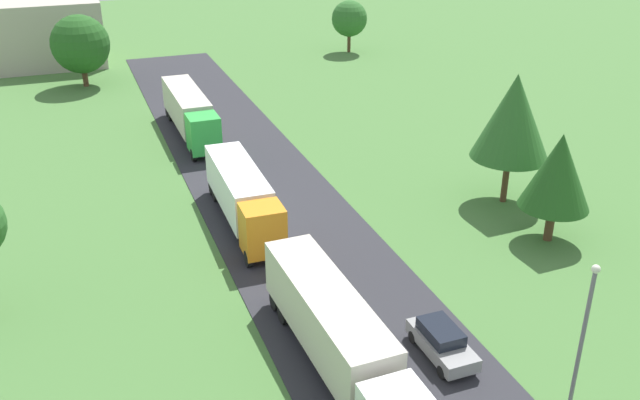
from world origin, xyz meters
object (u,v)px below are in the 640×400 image
at_px(truck_fourth, 190,112).
at_px(tree_lime, 349,19).
at_px(tree_birch, 80,44).
at_px(tree_maple, 513,117).
at_px(lamppost_second, 583,334).
at_px(tree_pine, 558,171).
at_px(truck_third, 243,195).
at_px(distant_building, 48,32).
at_px(car_third, 442,341).
at_px(truck_second, 337,332).

relative_size(truck_fourth, tree_lime, 2.06).
xyz_separation_m(tree_birch, tree_maple, (25.69, -40.51, 1.71)).
xyz_separation_m(lamppost_second, tree_pine, (8.93, 13.32, 0.52)).
height_order(truck_third, tree_lime, tree_lime).
xyz_separation_m(tree_birch, distant_building, (-3.09, 11.45, -0.74)).
relative_size(lamppost_second, tree_pine, 1.04).
height_order(truck_third, car_third, truck_third).
distance_m(lamppost_second, tree_lime, 66.29).
bearing_deg(truck_fourth, tree_lime, 43.83).
xyz_separation_m(truck_fourth, tree_birch, (-7.70, 19.39, 2.36)).
bearing_deg(lamppost_second, tree_birch, 105.17).
distance_m(truck_fourth, distant_building, 32.71).
distance_m(tree_pine, tree_lime, 51.45).
relative_size(truck_fourth, car_third, 3.20).
xyz_separation_m(truck_fourth, car_third, (5.25, -34.93, -1.30)).
relative_size(truck_third, truck_fourth, 0.90).
bearing_deg(tree_pine, tree_birch, 118.44).
relative_size(truck_fourth, tree_maple, 1.46).
bearing_deg(tree_maple, tree_pine, -95.87).
relative_size(truck_fourth, distant_building, 1.11).
distance_m(truck_third, tree_lime, 48.98).
relative_size(tree_maple, tree_pine, 1.29).
distance_m(car_third, tree_lime, 62.17).
bearing_deg(lamppost_second, tree_lime, 75.62).
relative_size(truck_second, car_third, 3.29).
bearing_deg(truck_fourth, tree_maple, -49.57).
bearing_deg(tree_birch, truck_second, -81.62).
relative_size(tree_birch, tree_lime, 1.18).
bearing_deg(tree_pine, tree_maple, 84.13).
height_order(tree_lime, distant_building, distant_building).
bearing_deg(truck_second, truck_third, 90.79).
bearing_deg(truck_second, truck_fourth, 90.30).
bearing_deg(tree_pine, truck_second, -157.41).
relative_size(car_third, distant_building, 0.35).
distance_m(car_third, tree_maple, 19.54).
xyz_separation_m(car_third, tree_maple, (12.75, 13.81, 5.37)).
height_order(truck_fourth, tree_birch, tree_birch).
xyz_separation_m(truck_second, car_third, (5.07, -0.82, -1.26)).
bearing_deg(tree_maple, truck_fourth, 130.43).
height_order(truck_fourth, tree_pine, tree_pine).
bearing_deg(car_third, truck_second, 170.84).
bearing_deg(tree_birch, distant_building, 105.12).
bearing_deg(tree_birch, tree_maple, -57.61).
bearing_deg(truck_second, tree_pine, 22.59).
height_order(truck_third, tree_pine, tree_pine).
bearing_deg(tree_birch, lamppost_second, -74.83).
xyz_separation_m(tree_maple, tree_pine, (-0.60, -5.83, -1.56)).
distance_m(truck_third, tree_maple, 18.74).
height_order(truck_second, lamppost_second, lamppost_second).
bearing_deg(distant_building, tree_pine, -64.00).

